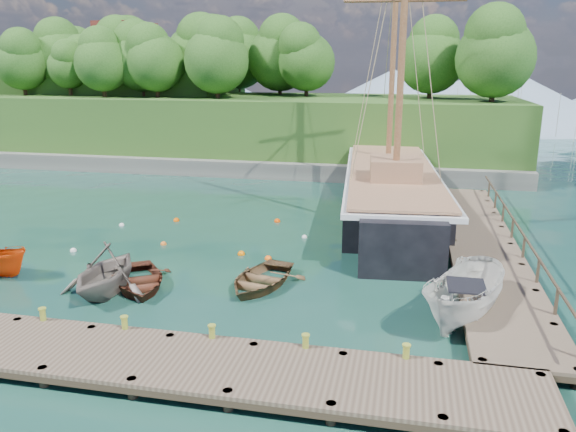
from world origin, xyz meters
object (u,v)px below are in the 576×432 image
rowboat_1 (107,293)px  rowboat_2 (260,286)px  schooner (390,193)px  cabin_boat_white (463,322)px  rowboat_0 (139,287)px

rowboat_1 → rowboat_2: bearing=18.7°
schooner → cabin_boat_white: bearing=-82.8°
rowboat_0 → cabin_boat_white: cabin_boat_white is taller
rowboat_1 → rowboat_2: 6.21m
rowboat_1 → schooner: bearing=54.4°
rowboat_1 → rowboat_2: (5.85, 2.07, 0.00)m
rowboat_0 → rowboat_2: 5.04m
rowboat_0 → rowboat_1: rowboat_1 is taller
rowboat_1 → cabin_boat_white: rowboat_1 is taller
rowboat_2 → schooner: bearing=82.4°
rowboat_0 → rowboat_2: bearing=-16.4°
schooner → rowboat_0: bearing=-128.8°
rowboat_1 → rowboat_2: size_ratio=1.01×
rowboat_0 → rowboat_2: size_ratio=0.99×
rowboat_2 → cabin_boat_white: bearing=-0.3°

